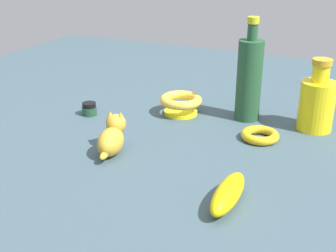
{
  "coord_description": "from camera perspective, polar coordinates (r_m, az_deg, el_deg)",
  "views": [
    {
      "loc": [
        0.86,
        0.4,
        0.46
      ],
      "look_at": [
        0.0,
        0.0,
        0.06
      ],
      "focal_mm": 48.0,
      "sensor_mm": 36.0,
      "label": 1
    }
  ],
  "objects": [
    {
      "name": "bottle_short",
      "position": [
        1.19,
        18.38,
        2.88
      ],
      "size": [
        0.09,
        0.09,
        0.18
      ],
      "color": "yellow",
      "rests_on": "ground"
    },
    {
      "name": "bowl",
      "position": [
        1.24,
        1.65,
        3.0
      ],
      "size": [
        0.12,
        0.12,
        0.05
      ],
      "color": "yellow",
      "rests_on": "ground"
    },
    {
      "name": "bangle",
      "position": [
        1.12,
        11.6,
        -1.16
      ],
      "size": [
        0.09,
        0.09,
        0.02
      ],
      "primitive_type": "torus",
      "color": "gold",
      "rests_on": "ground"
    },
    {
      "name": "bottle_tall",
      "position": [
        1.2,
        10.27,
        5.96
      ],
      "size": [
        0.07,
        0.07,
        0.27
      ],
      "color": "#224C2E",
      "rests_on": "ground"
    },
    {
      "name": "banana",
      "position": [
        0.84,
        7.62,
        -8.49
      ],
      "size": [
        0.15,
        0.04,
        0.04
      ],
      "primitive_type": "ellipsoid",
      "rotation": [
        0.0,
        0.0,
        3.14
      ],
      "color": "gold",
      "rests_on": "ground"
    },
    {
      "name": "nail_polish_jar",
      "position": [
        1.26,
        -9.96,
        2.15
      ],
      "size": [
        0.04,
        0.04,
        0.04
      ],
      "color": "#1F452B",
      "rests_on": "ground"
    },
    {
      "name": "cat_figurine",
      "position": [
        1.02,
        -7.13,
        -1.38
      ],
      "size": [
        0.12,
        0.07,
        0.09
      ],
      "color": "#B7922A",
      "rests_on": "ground"
    },
    {
      "name": "ground",
      "position": [
        1.05,
        -0.0,
        -2.93
      ],
      "size": [
        2.0,
        2.0,
        0.0
      ],
      "primitive_type": "plane",
      "color": "#384C56"
    }
  ]
}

